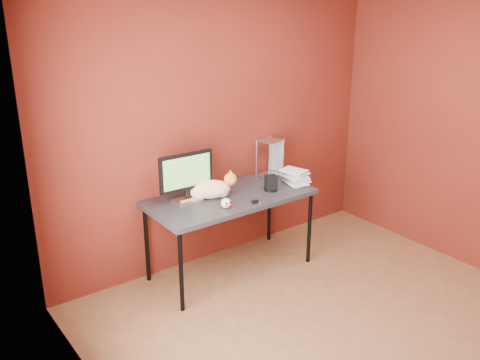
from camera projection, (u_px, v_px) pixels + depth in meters
room at (367, 155)px, 3.56m from camera, size 3.52×3.52×2.61m
desk at (231, 201)px, 4.77m from camera, size 1.50×0.70×0.75m
monitor at (186, 175)px, 4.55m from camera, size 0.50×0.17×0.44m
cat at (211, 189)px, 4.68m from camera, size 0.51×0.31×0.24m
skull_mug at (226, 203)px, 4.48m from camera, size 0.09×0.09×0.08m
speaker at (271, 183)px, 4.86m from camera, size 0.13×0.12×0.14m
book_stack at (290, 111)px, 4.79m from camera, size 0.23×0.27×1.41m
wire_rack at (270, 157)px, 5.22m from camera, size 0.25×0.22×0.36m
pocket_knife at (230, 206)px, 4.52m from camera, size 0.08×0.04×0.02m
black_gadget at (255, 202)px, 4.59m from camera, size 0.06×0.04×0.03m
washer at (260, 202)px, 4.61m from camera, size 0.04×0.04×0.00m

